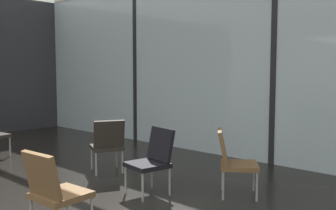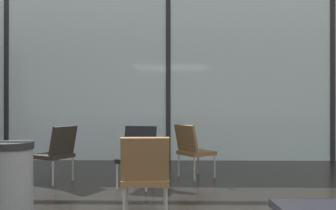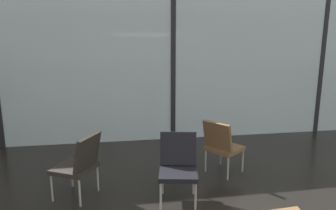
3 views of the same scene
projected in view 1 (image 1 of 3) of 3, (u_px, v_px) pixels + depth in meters
name	position (u px, v px, depth m)	size (l,w,h in m)	color
glass_curtain_wall	(275.00, 62.00, 6.64)	(14.00, 0.08, 3.58)	silver
window_mullion_0	(136.00, 64.00, 8.99)	(0.10, 0.12, 3.58)	black
window_mullion_1	(275.00, 62.00, 6.64)	(0.10, 0.12, 3.58)	black
parked_airplane	(335.00, 63.00, 10.20)	(12.46, 3.69, 3.69)	#B2BCD6
lounge_chair_1	(232.00, 158.00, 5.04)	(0.71, 0.70, 0.87)	brown
lounge_chair_2	(153.00, 157.00, 5.12)	(0.57, 0.61, 0.87)	black
lounge_chair_3	(53.00, 188.00, 3.76)	(0.51, 0.55, 0.87)	brown
lounge_chair_4	(108.00, 142.00, 6.15)	(0.69, 0.67, 0.87)	#28231E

